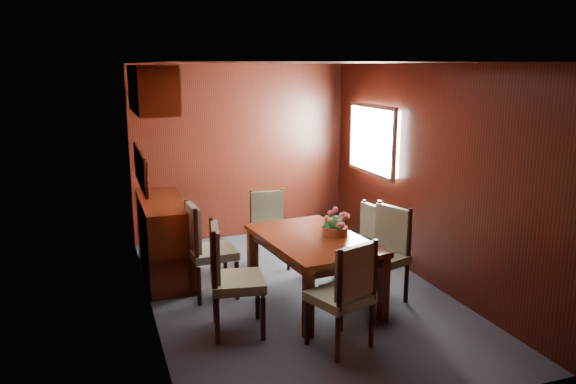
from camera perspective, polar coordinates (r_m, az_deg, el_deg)
name	(u,v)px	position (r m, az deg, el deg)	size (l,w,h in m)	color
ground	(297,293)	(6.08, 0.91, -10.27)	(4.50, 4.50, 0.00)	#2F3641
room_shell	(277,138)	(5.92, -1.11, 5.51)	(3.06, 4.52, 2.41)	black
sideboard	(164,238)	(6.57, -12.48, -4.60)	(0.48, 1.40, 0.90)	#391307
dining_table	(313,247)	(5.69, 2.56, -5.56)	(1.06, 1.56, 0.69)	#391307
chair_left_near	(229,273)	(5.09, -6.04, -8.15)	(0.54, 0.56, 1.02)	black
chair_left_far	(205,245)	(5.89, -8.47, -5.32)	(0.49, 0.51, 1.02)	black
chair_right_near	(385,248)	(5.84, 9.79, -5.66)	(0.58, 0.59, 0.99)	black
chair_right_far	(365,237)	(6.43, 7.82, -4.56)	(0.45, 0.47, 0.86)	black
chair_head	(346,290)	(4.79, 5.93, -9.86)	(0.58, 0.57, 0.97)	black
chair_foot	(269,224)	(6.77, -1.98, -3.29)	(0.48, 0.46, 0.91)	black
flower_centerpiece	(336,222)	(5.74, 4.85, -3.02)	(0.27, 0.27, 0.27)	#AD5535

